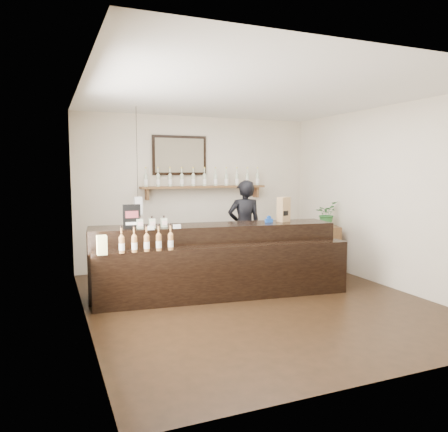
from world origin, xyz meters
TOP-DOWN VIEW (x-y plane):
  - ground at (0.00, 0.00)m, footprint 5.00×5.00m
  - room_shell at (0.00, 0.00)m, footprint 5.00×5.00m
  - back_wall_decor at (-0.15, 2.37)m, footprint 2.66×0.96m
  - counter at (-0.36, 0.57)m, footprint 3.66×1.37m
  - promo_sign at (-1.57, 0.69)m, footprint 0.24×0.03m
  - paper_bag at (0.78, 0.62)m, footprint 0.21×0.18m
  - tape_dispenser at (0.53, 0.62)m, footprint 0.12×0.05m
  - side_cabinet at (2.00, 1.20)m, footprint 0.57×0.66m
  - potted_plant at (2.00, 1.20)m, footprint 0.51×0.50m
  - shopkeeper at (0.54, 1.55)m, footprint 0.72×0.52m

SIDE VIEW (x-z plane):
  - ground at x=0.00m, z-range 0.00..0.00m
  - side_cabinet at x=2.00m, z-range 0.00..0.82m
  - counter at x=-0.36m, z-range -0.12..1.06m
  - shopkeeper at x=0.54m, z-range 0.00..1.85m
  - potted_plant at x=2.00m, z-range 0.82..1.25m
  - tape_dispenser at x=0.53m, z-range 1.00..1.10m
  - promo_sign at x=-1.57m, z-range 1.01..1.34m
  - paper_bag at x=0.78m, z-range 1.01..1.39m
  - room_shell at x=0.00m, z-range -0.80..4.20m
  - back_wall_decor at x=-0.15m, z-range 0.91..2.60m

